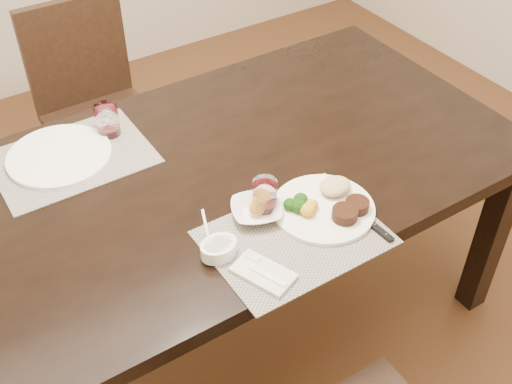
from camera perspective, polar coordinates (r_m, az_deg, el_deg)
ground_plane at (r=2.45m, az=-4.08°, el=-12.15°), size 4.50×4.50×0.00m
dining_table at (r=1.95m, az=-5.00°, el=-0.33°), size 2.00×1.00×0.75m
chair_far at (r=2.76m, az=-14.30°, el=7.93°), size 0.42×0.42×0.90m
placemat_near at (r=1.70m, az=3.45°, el=-4.03°), size 0.46×0.34×0.00m
placemat_far at (r=2.03m, az=-16.02°, el=2.95°), size 0.46×0.34×0.00m
dinner_plate at (r=1.78m, az=6.44°, el=-1.14°), size 0.28×0.28×0.05m
napkin_fork at (r=1.60m, az=0.66°, el=-7.20°), size 0.14×0.17×0.02m
steak_knife at (r=1.75m, az=10.44°, el=-2.98°), size 0.02×0.21×0.01m
cracker_bowl at (r=1.75m, az=0.04°, el=-1.62°), size 0.18×0.18×0.06m
sauce_ramekin at (r=1.64m, az=-3.34°, el=-4.99°), size 0.10×0.15×0.08m
wine_glass_near at (r=1.75m, az=0.79°, el=-0.42°), size 0.07×0.07×0.09m
far_plate at (r=2.04m, az=-17.09°, el=3.10°), size 0.31×0.31×0.01m
wine_glass_far at (r=2.08m, az=-13.06°, el=6.11°), size 0.07×0.07×0.10m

